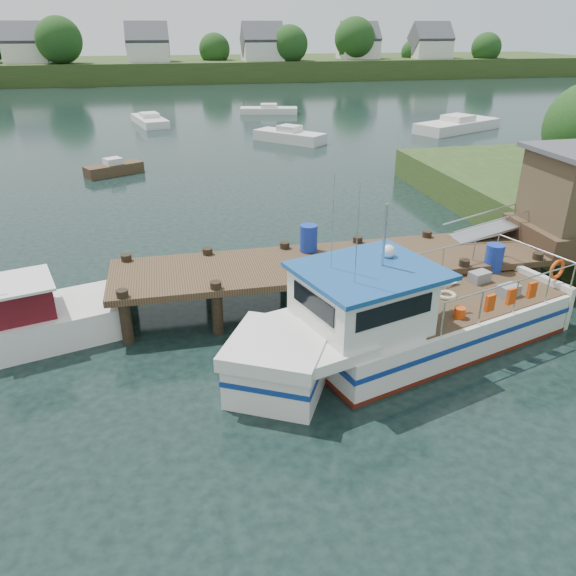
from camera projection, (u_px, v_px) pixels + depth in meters
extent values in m
plane|color=black|center=(309.00, 302.00, 17.84)|extent=(160.00, 160.00, 0.00)
cube|color=#31461C|center=(182.00, 69.00, 91.44)|extent=(140.00, 24.00, 3.00)
cylinder|color=#332114|center=(63.00, 67.00, 79.78)|extent=(0.60, 0.60, 4.80)
sphere|color=#1E4417|center=(59.00, 40.00, 78.26)|extent=(6.34, 6.34, 6.34)
cylinder|color=#332114|center=(143.00, 72.00, 84.06)|extent=(0.60, 0.60, 3.00)
sphere|color=#1E4417|center=(142.00, 56.00, 83.11)|extent=(3.96, 3.96, 3.96)
cylinder|color=#332114|center=(215.00, 68.00, 87.82)|extent=(0.60, 0.60, 3.60)
sphere|color=#1E4417|center=(215.00, 49.00, 86.69)|extent=(4.75, 4.75, 4.75)
cylinder|color=#332114|center=(289.00, 66.00, 86.29)|extent=(0.60, 0.60, 4.20)
sphere|color=#1E4417|center=(289.00, 44.00, 84.97)|extent=(5.54, 5.54, 5.54)
cylinder|color=#332114|center=(354.00, 62.00, 90.06)|extent=(0.60, 0.60, 4.80)
sphere|color=#1E4417|center=(355.00, 38.00, 88.54)|extent=(6.34, 6.34, 6.34)
cylinder|color=#332114|center=(412.00, 66.00, 94.34)|extent=(0.60, 0.60, 3.00)
sphere|color=#1E4417|center=(413.00, 52.00, 93.39)|extent=(3.96, 3.96, 3.96)
cylinder|color=#332114|center=(484.00, 65.00, 92.81)|extent=(0.60, 0.60, 3.60)
sphere|color=#1E4417|center=(486.00, 48.00, 91.67)|extent=(4.75, 4.75, 4.75)
cube|color=silver|center=(28.00, 55.00, 80.77)|extent=(6.00, 5.00, 3.00)
cube|color=#47474C|center=(25.00, 40.00, 79.96)|extent=(6.20, 5.09, 5.09)
cube|color=silver|center=(149.00, 54.00, 83.18)|extent=(6.00, 5.00, 3.00)
cube|color=#47474C|center=(147.00, 40.00, 82.37)|extent=(6.20, 5.09, 5.09)
cube|color=silver|center=(263.00, 53.00, 85.59)|extent=(6.00, 5.00, 3.00)
cube|color=#47474C|center=(262.00, 39.00, 84.78)|extent=(6.20, 5.09, 5.09)
cube|color=silver|center=(358.00, 51.00, 90.45)|extent=(6.00, 5.00, 3.00)
cube|color=#47474C|center=(359.00, 38.00, 89.64)|extent=(6.20, 5.09, 5.09)
cube|color=silver|center=(430.00, 51.00, 91.89)|extent=(6.00, 5.00, 3.00)
cube|color=#47474C|center=(431.00, 38.00, 91.08)|extent=(6.20, 5.09, 5.09)
cube|color=#453220|center=(371.00, 259.00, 17.68)|extent=(16.00, 3.00, 0.20)
cylinder|color=black|center=(126.00, 321.00, 15.35)|extent=(0.32, 0.32, 1.90)
cylinder|color=black|center=(130.00, 283.00, 17.65)|extent=(0.32, 0.32, 1.90)
cylinder|color=black|center=(217.00, 312.00, 15.84)|extent=(0.32, 0.32, 1.90)
cylinder|color=black|center=(209.00, 276.00, 18.13)|extent=(0.32, 0.32, 1.90)
cylinder|color=black|center=(303.00, 304.00, 16.32)|extent=(0.32, 0.32, 1.90)
cylinder|color=black|center=(285.00, 269.00, 18.62)|extent=(0.32, 0.32, 1.90)
cylinder|color=black|center=(384.00, 296.00, 16.80)|extent=(0.32, 0.32, 1.90)
cylinder|color=black|center=(356.00, 263.00, 19.10)|extent=(0.32, 0.32, 1.90)
cylinder|color=black|center=(461.00, 288.00, 17.29)|extent=(0.32, 0.32, 1.90)
cylinder|color=black|center=(424.00, 257.00, 19.58)|extent=(0.32, 0.32, 1.90)
cylinder|color=black|center=(533.00, 281.00, 17.77)|extent=(0.32, 0.32, 1.90)
cylinder|color=black|center=(489.00, 251.00, 20.07)|extent=(0.32, 0.32, 1.90)
cylinder|color=black|center=(551.00, 246.00, 20.55)|extent=(0.32, 0.32, 1.90)
cube|color=#453220|center=(569.00, 232.00, 18.86)|extent=(3.20, 3.00, 0.60)
cube|color=#A5A8AD|center=(492.00, 229.00, 19.23)|extent=(3.34, 0.90, 0.79)
cylinder|color=silver|center=(501.00, 219.00, 18.66)|extent=(3.34, 0.05, 0.76)
cylinder|color=silver|center=(488.00, 212.00, 19.37)|extent=(3.34, 0.05, 0.76)
cube|color=slate|center=(351.00, 267.00, 16.49)|extent=(0.60, 0.40, 0.30)
cube|color=slate|center=(380.00, 261.00, 16.86)|extent=(0.60, 0.40, 0.30)
cylinder|color=#D5400C|center=(415.00, 263.00, 16.79)|extent=(0.30, 0.30, 0.28)
cylinder|color=#162F9A|center=(309.00, 238.00, 17.89)|extent=(0.56, 0.56, 0.85)
cube|color=silver|center=(433.00, 323.00, 15.45)|extent=(7.85, 4.93, 1.12)
cube|color=silver|center=(277.00, 372.00, 13.29)|extent=(2.80, 2.80, 1.12)
cube|color=silver|center=(277.00, 346.00, 12.99)|extent=(3.04, 3.10, 0.34)
cube|color=silver|center=(313.00, 337.00, 13.44)|extent=(2.68, 3.23, 0.29)
cube|color=navy|center=(434.00, 318.00, 15.39)|extent=(7.96, 5.00, 0.14)
cube|color=navy|center=(277.00, 367.00, 13.23)|extent=(2.85, 2.85, 0.14)
cube|color=#57170C|center=(431.00, 339.00, 15.67)|extent=(7.95, 4.98, 0.14)
cube|color=#453220|center=(467.00, 295.00, 15.73)|extent=(5.81, 4.06, 0.04)
cube|color=silver|center=(528.00, 291.00, 17.10)|extent=(1.04, 2.86, 1.32)
cube|color=silver|center=(361.00, 301.00, 13.78)|extent=(3.35, 3.22, 1.46)
cube|color=black|center=(395.00, 312.00, 12.65)|extent=(2.06, 0.66, 0.49)
cube|color=black|center=(332.00, 272.00, 14.66)|extent=(2.06, 0.66, 0.49)
cube|color=black|center=(313.00, 303.00, 13.05)|extent=(0.55, 1.69, 0.49)
cube|color=navy|center=(369.00, 271.00, 13.53)|extent=(4.00, 3.67, 0.12)
cylinder|color=silver|center=(384.00, 236.00, 13.35)|extent=(0.10, 0.10, 1.56)
cylinder|color=silver|center=(357.00, 234.00, 12.28)|extent=(0.03, 0.03, 2.34)
cylinder|color=silver|center=(333.00, 222.00, 13.05)|extent=(0.03, 0.03, 2.34)
sphere|color=silver|center=(388.00, 251.00, 14.15)|extent=(0.44, 0.44, 0.35)
cylinder|color=silver|center=(515.00, 282.00, 14.34)|extent=(4.68, 1.46, 0.04)
cylinder|color=silver|center=(441.00, 249.00, 16.46)|extent=(4.68, 1.46, 0.04)
cylinder|color=silver|center=(536.00, 248.00, 16.49)|extent=(0.82, 2.58, 0.04)
cylinder|color=silver|center=(443.00, 320.00, 13.48)|extent=(0.05, 0.05, 0.93)
cylinder|color=silver|center=(374.00, 279.00, 15.60)|extent=(0.05, 0.05, 0.93)
cylinder|color=silver|center=(481.00, 308.00, 14.04)|extent=(0.05, 0.05, 0.93)
cylinder|color=silver|center=(410.00, 271.00, 16.16)|extent=(0.05, 0.05, 0.93)
cylinder|color=silver|center=(516.00, 297.00, 14.60)|extent=(0.05, 0.05, 0.93)
cylinder|color=silver|center=(443.00, 262.00, 16.73)|extent=(0.05, 0.05, 0.93)
cylinder|color=silver|center=(548.00, 287.00, 15.16)|extent=(0.05, 0.05, 0.93)
cylinder|color=silver|center=(473.00, 255.00, 17.29)|extent=(0.05, 0.05, 0.93)
cylinder|color=silver|center=(573.00, 279.00, 15.62)|extent=(0.05, 0.05, 0.93)
cylinder|color=silver|center=(497.00, 249.00, 17.74)|extent=(0.05, 0.05, 0.93)
cube|color=slate|center=(509.00, 290.00, 15.63)|extent=(0.67, 0.54, 0.31)
cube|color=slate|center=(479.00, 277.00, 16.47)|extent=(0.67, 0.54, 0.31)
cube|color=slate|center=(445.00, 279.00, 16.35)|extent=(0.62, 0.51, 0.31)
cylinder|color=#162F9A|center=(494.00, 258.00, 17.10)|extent=(0.68, 0.68, 0.86)
cylinder|color=#D5400C|center=(460.00, 313.00, 14.46)|extent=(0.37, 0.37, 0.29)
torus|color=#BFB28C|center=(447.00, 295.00, 15.60)|extent=(0.68, 0.68, 0.12)
torus|color=#D5400C|center=(557.00, 269.00, 16.06)|extent=(0.61, 0.27, 0.60)
cube|color=#D5400C|center=(490.00, 303.00, 14.12)|extent=(0.29, 0.17, 0.44)
cube|color=#D5400C|center=(512.00, 296.00, 14.47)|extent=(0.29, 0.17, 0.44)
cube|color=#D5400C|center=(532.00, 290.00, 14.82)|extent=(0.29, 0.17, 0.44)
imported|color=silver|center=(430.00, 285.00, 14.36)|extent=(0.57, 0.72, 1.72)
cube|color=silver|center=(6.00, 332.00, 15.20)|extent=(6.42, 3.81, 0.93)
cube|color=#4D0C13|center=(18.00, 299.00, 15.02)|extent=(2.07, 2.07, 0.88)
cube|color=silver|center=(14.00, 283.00, 14.82)|extent=(2.30, 2.30, 0.07)
cube|color=#453220|center=(114.00, 169.00, 32.84)|extent=(3.45, 2.57, 0.61)
cube|color=silver|center=(113.00, 161.00, 32.65)|extent=(1.19, 1.14, 0.39)
cube|color=silver|center=(269.00, 111.00, 55.08)|extent=(5.81, 3.00, 0.60)
cube|color=silver|center=(269.00, 106.00, 54.88)|extent=(1.79, 1.62, 0.38)
cube|color=silver|center=(289.00, 137.00, 41.86)|extent=(5.08, 5.26, 0.76)
cube|color=silver|center=(289.00, 129.00, 41.61)|extent=(2.00, 2.01, 0.49)
cube|color=silver|center=(457.00, 126.00, 46.24)|extent=(8.40, 5.89, 0.80)
cube|color=silver|center=(458.00, 118.00, 45.98)|extent=(2.85, 2.70, 0.51)
cube|color=silver|center=(150.00, 121.00, 49.09)|extent=(3.39, 6.31, 0.65)
cube|color=silver|center=(149.00, 115.00, 48.88)|extent=(1.79, 1.97, 0.42)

